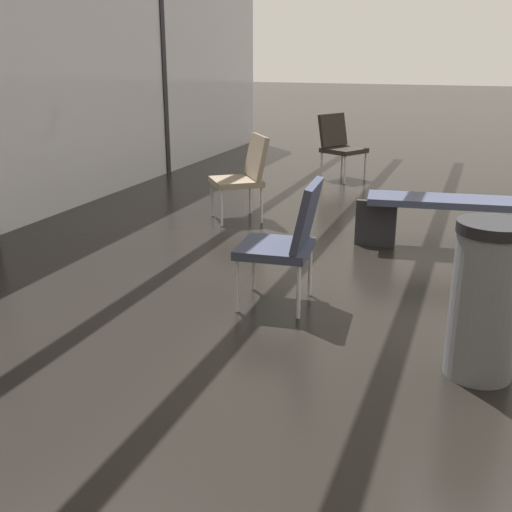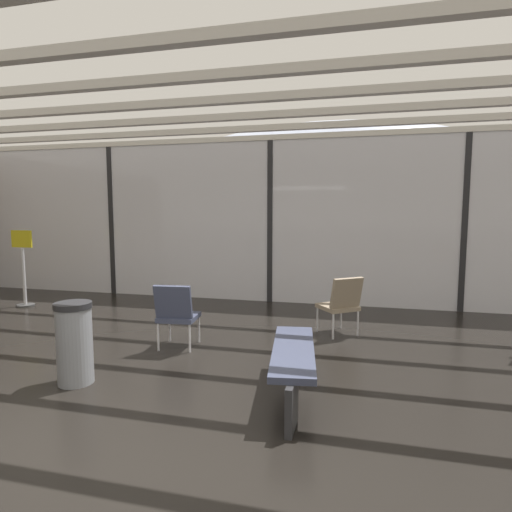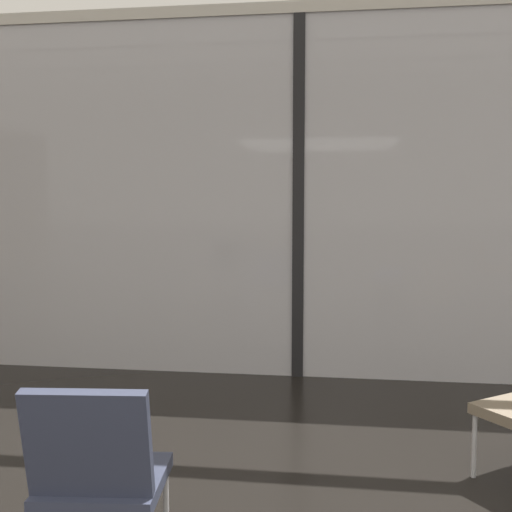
# 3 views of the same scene
# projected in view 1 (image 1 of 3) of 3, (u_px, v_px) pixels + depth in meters

# --- Properties ---
(window_mullion_2) EXTENTS (0.10, 0.12, 3.15)m
(window_mullion_2) POSITION_uv_depth(u_px,v_px,m) (161.00, 59.00, 8.49)
(window_mullion_2) COLOR black
(window_mullion_2) RESTS_ON ground
(lounge_chair_0) EXTENTS (0.67, 0.69, 0.87)m
(lounge_chair_0) POSITION_uv_depth(u_px,v_px,m) (339.00, 143.00, 8.41)
(lounge_chair_0) COLOR #28231E
(lounge_chair_0) RESTS_ON ground
(lounge_chair_2) EXTENTS (0.53, 0.57, 0.87)m
(lounge_chair_2) POSITION_uv_depth(u_px,v_px,m) (288.00, 236.00, 4.16)
(lounge_chair_2) COLOR #33384C
(lounge_chair_2) RESTS_ON ground
(lounge_chair_4) EXTENTS (0.70, 0.71, 0.87)m
(lounge_chair_4) POSITION_uv_depth(u_px,v_px,m) (244.00, 172.00, 6.36)
(lounge_chair_4) COLOR #7F705B
(lounge_chair_4) RESTS_ON ground
(waiting_bench) EXTENTS (0.60, 1.69, 0.47)m
(waiting_bench) POSITION_uv_depth(u_px,v_px,m) (455.00, 210.00, 5.38)
(waiting_bench) COLOR #33384C
(waiting_bench) RESTS_ON ground
(trash_bin) EXTENTS (0.38, 0.38, 0.86)m
(trash_bin) POSITION_uv_depth(u_px,v_px,m) (486.00, 300.00, 3.25)
(trash_bin) COLOR slate
(trash_bin) RESTS_ON ground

